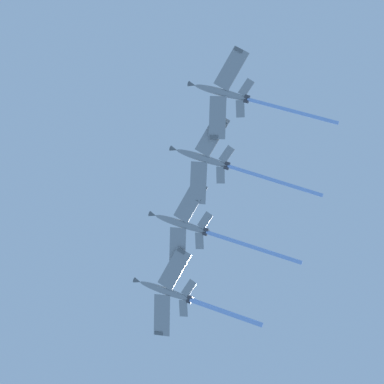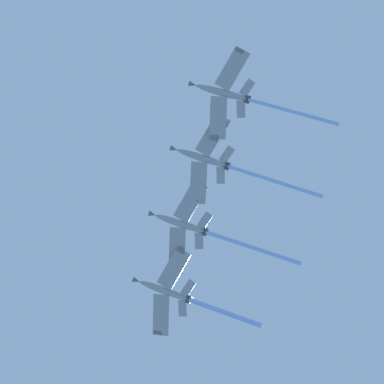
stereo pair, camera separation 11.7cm
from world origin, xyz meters
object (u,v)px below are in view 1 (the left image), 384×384
object	(u,v)px
jet_inner_right	(181,296)
jet_far_left	(234,96)
jet_inner_left	(217,163)
jet_centre	(198,229)

from	to	relation	value
jet_inner_right	jet_far_left	bearing A→B (deg)	-67.88
jet_inner_left	jet_inner_right	world-z (taller)	jet_inner_left
jet_far_left	jet_centre	size ratio (longest dim) A/B	0.94
jet_inner_left	jet_far_left	bearing A→B (deg)	-68.14
jet_centre	jet_inner_left	bearing A→B (deg)	-67.04
jet_inner_left	jet_inner_right	size ratio (longest dim) A/B	1.13
jet_far_left	jet_centre	distance (m)	29.31
jet_inner_left	jet_centre	xyz separation A→B (m)	(-5.79, 13.67, 0.10)
jet_inner_left	jet_centre	world-z (taller)	jet_centre
jet_inner_left	jet_centre	bearing A→B (deg)	112.96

